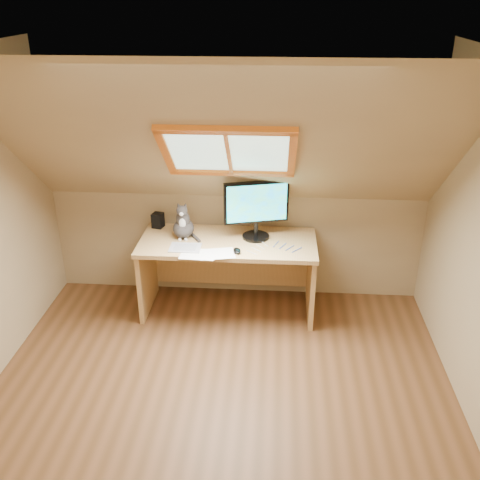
{
  "coord_description": "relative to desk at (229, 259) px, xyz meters",
  "views": [
    {
      "loc": [
        0.37,
        -2.88,
        2.74
      ],
      "look_at": [
        0.09,
        1.0,
        0.9
      ],
      "focal_mm": 40.0,
      "sensor_mm": 36.0,
      "label": 1
    }
  ],
  "objects": [
    {
      "name": "papers",
      "position": [
        -0.16,
        -0.33,
        0.22
      ],
      "size": [
        0.33,
        0.27,
        0.0
      ],
      "color": "white",
      "rests_on": "desk"
    },
    {
      "name": "cat",
      "position": [
        -0.4,
        -0.02,
        0.34
      ],
      "size": [
        0.2,
        0.24,
        0.35
      ],
      "color": "#383331",
      "rests_on": "desk"
    },
    {
      "name": "ground",
      "position": [
        0.05,
        -1.45,
        -0.49
      ],
      "size": [
        3.5,
        3.5,
        0.0
      ],
      "primitive_type": "plane",
      "color": "brown",
      "rests_on": "ground"
    },
    {
      "name": "room_shell",
      "position": [
        0.05,
        -1.54,
        0.94
      ],
      "size": [
        3.52,
        3.52,
        2.41
      ],
      "color": "tan",
      "rests_on": "ground"
    },
    {
      "name": "desk_speaker",
      "position": [
        -0.68,
        0.18,
        0.29
      ],
      "size": [
        0.12,
        0.12,
        0.14
      ],
      "primitive_type": "cube",
      "rotation": [
        0.0,
        0.0,
        -0.24
      ],
      "color": "black",
      "rests_on": "desk"
    },
    {
      "name": "cables",
      "position": [
        0.42,
        -0.19,
        0.22
      ],
      "size": [
        0.51,
        0.26,
        0.01
      ],
      "color": "silver",
      "rests_on": "desk"
    },
    {
      "name": "desk",
      "position": [
        0.0,
        0.0,
        0.0
      ],
      "size": [
        1.57,
        0.69,
        0.71
      ],
      "color": "tan",
      "rests_on": "ground"
    },
    {
      "name": "graphics_tablet",
      "position": [
        -0.35,
        -0.25,
        0.23
      ],
      "size": [
        0.27,
        0.19,
        0.01
      ],
      "primitive_type": "cube",
      "rotation": [
        0.0,
        0.0,
        -0.01
      ],
      "color": "#B2B2B7",
      "rests_on": "desk"
    },
    {
      "name": "mouse",
      "position": [
        0.1,
        -0.3,
        0.24
      ],
      "size": [
        0.09,
        0.12,
        0.03
      ],
      "primitive_type": "ellipsoid",
      "rotation": [
        0.0,
        0.0,
        0.31
      ],
      "color": "black",
      "rests_on": "desk"
    },
    {
      "name": "monitor",
      "position": [
        0.25,
        0.01,
        0.52
      ],
      "size": [
        0.56,
        0.24,
        0.53
      ],
      "color": "black",
      "rests_on": "desk"
    }
  ]
}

